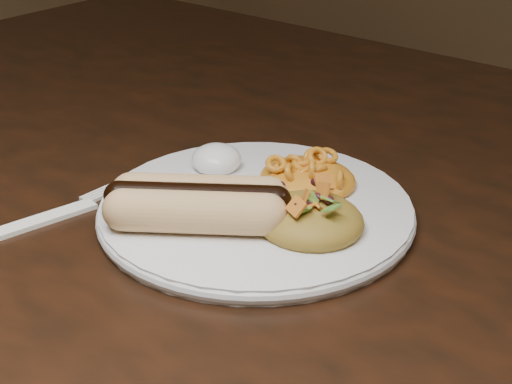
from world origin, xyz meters
The scene contains 7 objects.
table centered at (0.00, 0.00, 0.66)m, with size 1.60×0.90×0.75m.
plate centered at (-0.10, -0.05, 0.76)m, with size 0.25×0.25×0.01m, color silver.
hotdog centered at (-0.12, -0.10, 0.78)m, with size 0.11×0.12×0.03m.
mac_and_cheese centered at (-0.09, 0.01, 0.78)m, with size 0.08×0.07×0.03m, color gold.
sour_cream centered at (-0.17, -0.02, 0.78)m, with size 0.04×0.04×0.03m, color white.
taco_salad centered at (-0.05, -0.05, 0.78)m, with size 0.08×0.08×0.04m.
fork centered at (-0.23, -0.16, 0.75)m, with size 0.02×0.13×0.00m, color white.
Camera 1 is at (0.24, -0.47, 1.05)m, focal length 55.00 mm.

